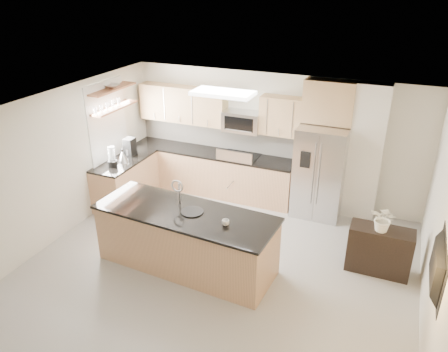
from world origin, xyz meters
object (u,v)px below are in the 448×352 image
at_px(range, 239,176).
at_px(blender, 112,158).
at_px(television, 432,265).
at_px(bowl, 112,85).
at_px(microwave, 242,121).
at_px(kettle, 123,156).
at_px(platter, 192,212).
at_px(coffee_maker, 130,147).
at_px(cup, 226,223).
at_px(island, 186,239).
at_px(credenza, 379,250).
at_px(refrigerator, 320,172).
at_px(flower_vase, 385,213).

bearing_deg(range, blender, -145.53).
distance_m(range, television, 4.78).
xyz_separation_m(blender, bowl, (-0.18, 0.46, 1.28)).
bearing_deg(microwave, kettle, -147.69).
bearing_deg(platter, coffee_maker, 142.92).
bearing_deg(cup, island, 170.92).
bearing_deg(cup, credenza, 28.73).
bearing_deg(range, island, -87.88).
xyz_separation_m(microwave, television, (3.51, -3.24, -0.28)).
xyz_separation_m(credenza, television, (0.57, -1.60, 0.97)).
bearing_deg(kettle, television, -19.54).
xyz_separation_m(refrigerator, blender, (-3.73, -1.38, 0.21)).
bearing_deg(coffee_maker, blender, -88.16).
distance_m(bowl, flower_vase, 5.38).
height_order(coffee_maker, flower_vase, flower_vase).
bearing_deg(platter, range, 94.55).
bearing_deg(television, blender, 73.11).
relative_size(refrigerator, bowl, 4.87).
height_order(refrigerator, platter, refrigerator).
xyz_separation_m(island, bowl, (-2.35, 1.61, 1.88)).
distance_m(refrigerator, island, 3.00).
height_order(range, cup, range).
bearing_deg(platter, kettle, 148.18).
distance_m(blender, flower_vase, 5.01).
height_order(bowl, television, bowl).
distance_m(coffee_maker, television, 6.07).
height_order(microwave, island, microwave).
relative_size(coffee_maker, bowl, 0.99).
distance_m(cup, kettle, 3.23).
distance_m(refrigerator, bowl, 4.28).
bearing_deg(island, bowl, 149.24).
height_order(microwave, refrigerator, microwave).
xyz_separation_m(microwave, refrigerator, (1.66, -0.17, -0.74)).
bearing_deg(coffee_maker, kettle, -78.81).
bearing_deg(microwave, range, -90.00).
relative_size(credenza, flower_vase, 1.54).
bearing_deg(coffee_maker, island, -38.91).
bearing_deg(bowl, refrigerator, 13.16).
xyz_separation_m(kettle, bowl, (-0.23, 0.20, 1.34)).
height_order(bowl, flower_vase, bowl).
distance_m(microwave, credenza, 3.59).
xyz_separation_m(refrigerator, island, (-1.56, -2.52, -0.39)).
bearing_deg(island, flower_vase, 22.99).
distance_m(range, platter, 2.60).
bearing_deg(island, credenza, 23.94).
bearing_deg(platter, cup, -13.48).
relative_size(cup, kettle, 0.41).
distance_m(microwave, refrigerator, 1.82).
xyz_separation_m(cup, blender, (-2.89, 1.26, 0.06)).
distance_m(cup, bowl, 3.77).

